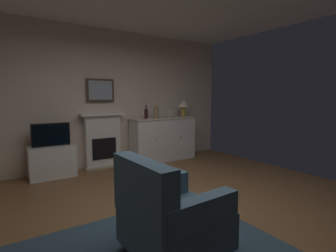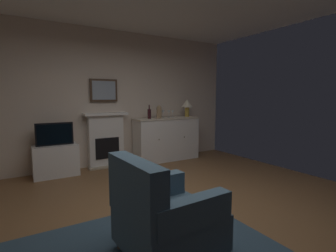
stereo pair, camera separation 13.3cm
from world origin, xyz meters
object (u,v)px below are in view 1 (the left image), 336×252
Objects in this scene: wine_glass_center at (166,112)px; wine_glass_right at (169,112)px; table_lamp at (183,105)px; tv_set at (51,135)px; tv_cabinet at (52,161)px; wine_glass_left at (160,112)px; wine_bottle at (146,114)px; fireplace_unit at (103,140)px; armchair at (170,216)px; framed_picture at (100,90)px; vase_decorative at (156,112)px; sideboard_cabinet at (163,139)px.

wine_glass_center and wine_glass_right have the same top height.
table_lamp is 0.65× the size of tv_set.
tv_cabinet is at bearing 90.00° from tv_set.
wine_glass_left is 0.23m from wine_glass_right.
wine_bottle is at bearing -172.75° from wine_glass_left.
fireplace_unit is 6.67× the size of wine_glass_center.
armchair is (-0.49, -3.18, -0.17)m from fireplace_unit.
wine_glass_right is at bearing 7.52° from wine_glass_center.
fireplace_unit is 3.79× the size of wine_bottle.
armchair is (-1.85, -2.97, -0.70)m from wine_glass_center.
tv_cabinet is at bearing -179.63° from wine_glass_left.
framed_picture is at bearing 12.01° from tv_cabinet.
armchair is at bearing -114.73° from wine_bottle.
tv_cabinet is (-0.97, -0.16, -0.27)m from fireplace_unit.
table_lamp is at bearing 3.70° from vase_decorative.
tv_set is 3.06m from armchair.
tv_set is at bearing -90.00° from tv_cabinet.
armchair is at bearing -80.79° from tv_cabinet.
table_lamp reaches higher than sideboard_cabinet.
wine_glass_left is 0.22× the size of tv_cabinet.
fireplace_unit reaches higher than sideboard_cabinet.
armchair is at bearing -121.97° from wine_glass_center.
sideboard_cabinet is at bearing -9.50° from framed_picture.
framed_picture is at bearing 13.31° from tv_set.
table_lamp is at bearing -0.30° from tv_cabinet.
tv_cabinet is at bearing 179.63° from sideboard_cabinet.
wine_glass_left reaches higher than armchair.
fireplace_unit is 1.34m from sideboard_cabinet.
wine_glass_left is 0.59× the size of vase_decorative.
wine_bottle reaches higher than fireplace_unit.
wine_glass_left is 2.37m from tv_cabinet.
wine_glass_right reaches higher than sideboard_cabinet.
tv_cabinet is at bearing -167.99° from framed_picture.
vase_decorative is 0.38× the size of tv_cabinet.
framed_picture reaches higher than wine_bottle.
wine_glass_center is at bearing -172.48° from wine_glass_right.
tv_cabinet is (-2.86, 0.01, -0.95)m from table_lamp.
framed_picture reaches higher than vase_decorative.
wine_glass_left is (1.26, -0.19, -0.47)m from framed_picture.
wine_glass_center is at bearing -2.61° from wine_bottle.
table_lamp reaches higher than armchair.
wine_glass_right is at bearing 56.66° from armchair.
framed_picture is 3.33× the size of wine_glass_center.
fireplace_unit is 1.37m from wine_glass_left.
framed_picture is 3.33× the size of wine_glass_right.
wine_bottle is at bearing 171.44° from vase_decorative.
wine_glass_right is 2.47m from tv_set.
framed_picture is 1.23m from vase_decorative.
table_lamp is 1.01m from wine_bottle.
fireplace_unit is 6.67× the size of wine_glass_right.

